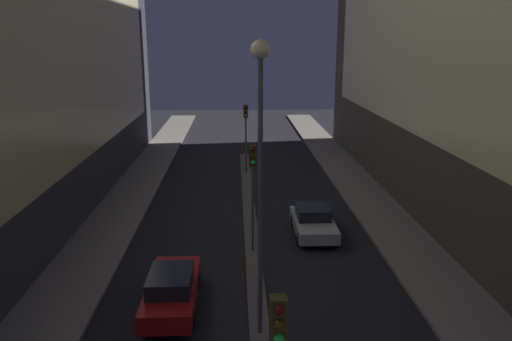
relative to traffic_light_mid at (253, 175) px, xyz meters
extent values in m
cube|color=#383842|center=(-11.87, 4.50, 6.04)|extent=(6.00, 44.21, 19.56)
cube|color=beige|center=(-8.89, 4.50, 7.02)|extent=(0.05, 37.58, 14.87)
cube|color=#56544F|center=(0.00, 1.72, -3.68)|extent=(0.71, 36.66, 0.12)
cube|color=#3D3814|center=(0.00, -13.31, 0.89)|extent=(0.32, 0.28, 0.90)
sphere|color=#4C0F0F|center=(0.00, -13.49, 1.19)|extent=(0.20, 0.20, 0.20)
sphere|color=#4C380A|center=(0.00, -13.49, 0.89)|extent=(0.20, 0.20, 0.20)
sphere|color=#1EEA4C|center=(0.00, -13.49, 0.59)|extent=(0.20, 0.20, 0.20)
cylinder|color=#4C4C51|center=(0.00, 0.03, -1.59)|extent=(0.12, 0.12, 4.06)
cube|color=#3D3814|center=(0.00, 0.03, 0.89)|extent=(0.32, 0.28, 0.90)
sphere|color=#4C0F0F|center=(0.00, -0.15, 1.19)|extent=(0.20, 0.20, 0.20)
sphere|color=#4C380A|center=(0.00, -0.15, 0.89)|extent=(0.20, 0.20, 0.20)
sphere|color=#1EEA4C|center=(0.00, -0.15, 0.59)|extent=(0.20, 0.20, 0.20)
cylinder|color=#4C4C51|center=(0.00, 13.99, -1.59)|extent=(0.12, 0.12, 4.06)
cube|color=#3D3814|center=(0.00, 13.99, 0.89)|extent=(0.32, 0.28, 0.90)
sphere|color=#4C0F0F|center=(0.00, 13.81, 1.19)|extent=(0.20, 0.20, 0.20)
sphere|color=#4C380A|center=(0.00, 13.81, 0.89)|extent=(0.20, 0.20, 0.20)
sphere|color=#1EEA4C|center=(0.00, 13.81, 0.59)|extent=(0.20, 0.20, 0.20)
cylinder|color=#4C4C51|center=(0.00, -6.70, 0.88)|extent=(0.16, 0.16, 9.01)
sphere|color=#F9EAB2|center=(0.00, -6.70, 5.56)|extent=(0.57, 0.57, 0.57)
cube|color=maroon|center=(-3.12, -4.80, -3.08)|extent=(1.78, 4.65, 0.68)
cube|color=black|center=(-3.12, -5.15, -2.45)|extent=(1.51, 2.09, 0.58)
cube|color=red|center=(-3.74, -7.12, -3.05)|extent=(0.14, 0.04, 0.10)
cube|color=red|center=(-2.49, -7.12, -3.05)|extent=(0.14, 0.04, 0.10)
cylinder|color=black|center=(-3.90, -3.35, -3.42)|extent=(0.22, 0.64, 0.64)
cylinder|color=black|center=(-2.34, -3.35, -3.42)|extent=(0.22, 0.64, 0.64)
cylinder|color=black|center=(-3.90, -6.24, -3.42)|extent=(0.22, 0.64, 0.64)
cylinder|color=black|center=(-2.34, -6.24, -3.42)|extent=(0.22, 0.64, 0.64)
cube|color=#B2B2B7|center=(3.12, 1.94, -3.14)|extent=(1.92, 4.14, 0.57)
cube|color=black|center=(3.12, 2.25, -2.58)|extent=(1.63, 1.86, 0.55)
cube|color=red|center=(2.44, 4.01, -3.11)|extent=(0.14, 0.04, 0.10)
cube|color=red|center=(3.79, 4.01, -3.11)|extent=(0.14, 0.04, 0.10)
cylinder|color=black|center=(2.27, 3.23, -3.42)|extent=(0.22, 0.64, 0.64)
cylinder|color=black|center=(3.96, 3.23, -3.42)|extent=(0.22, 0.64, 0.64)
cylinder|color=black|center=(2.27, 0.66, -3.42)|extent=(0.22, 0.64, 0.64)
cylinder|color=black|center=(3.96, 0.66, -3.42)|extent=(0.22, 0.64, 0.64)
camera|label=1|loc=(-0.74, -21.39, 5.83)|focal=35.00mm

